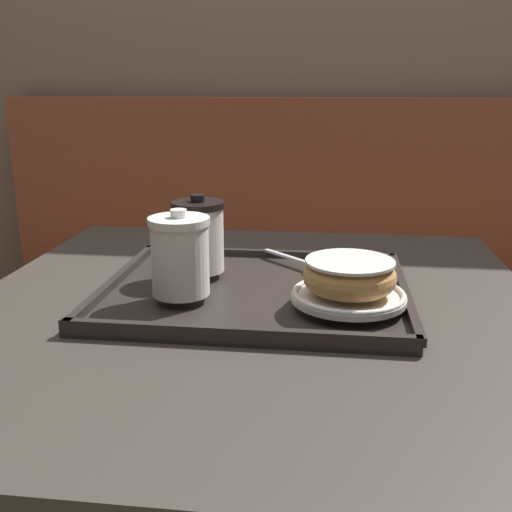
{
  "coord_description": "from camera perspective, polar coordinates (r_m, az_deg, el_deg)",
  "views": [
    {
      "loc": [
        0.11,
        -0.81,
        1.04
      ],
      "look_at": [
        0.0,
        0.03,
        0.8
      ],
      "focal_mm": 42.0,
      "sensor_mm": 36.0,
      "label": 1
    }
  ],
  "objects": [
    {
      "name": "booth_bench",
      "position": [
        1.84,
        2.02,
        -7.09
      ],
      "size": [
        1.72,
        0.44,
        1.0
      ],
      "color": "brown",
      "rests_on": "ground_plane"
    },
    {
      "name": "plate_with_chocolate_donut",
      "position": [
        0.83,
        8.8,
        -3.75
      ],
      "size": [
        0.16,
        0.16,
        0.01
      ],
      "color": "white",
      "rests_on": "serving_tray"
    },
    {
      "name": "wall_behind",
      "position": [
        1.92,
        4.14,
        20.86
      ],
      "size": [
        8.0,
        0.05,
        2.4
      ],
      "color": "#7A6656",
      "rests_on": "ground_plane"
    },
    {
      "name": "spoon",
      "position": [
        0.98,
        4.96,
        -0.54
      ],
      "size": [
        0.11,
        0.11,
        0.01
      ],
      "rotation": [
        0.0,
        0.0,
        5.53
      ],
      "color": "silver",
      "rests_on": "serving_tray"
    },
    {
      "name": "coffee_cup_rear",
      "position": [
        0.94,
        -5.49,
        1.93
      ],
      "size": [
        0.08,
        0.08,
        0.12
      ],
      "color": "white",
      "rests_on": "serving_tray"
    },
    {
      "name": "serving_tray",
      "position": [
        0.9,
        -0.0,
        -3.46
      ],
      "size": [
        0.45,
        0.36,
        0.02
      ],
      "color": "#282321",
      "rests_on": "cafe_table"
    },
    {
      "name": "cafe_table",
      "position": [
        0.96,
        -0.44,
        -14.61
      ],
      "size": [
        0.84,
        0.89,
        0.73
      ],
      "color": "#38332D",
      "rests_on": "ground_plane"
    },
    {
      "name": "coffee_cup_front",
      "position": [
        0.84,
        -7.25,
        0.05
      ],
      "size": [
        0.09,
        0.09,
        0.12
      ],
      "color": "white",
      "rests_on": "serving_tray"
    },
    {
      "name": "donut_chocolate_glazed",
      "position": [
        0.82,
        8.89,
        -1.83
      ],
      "size": [
        0.13,
        0.13,
        0.04
      ],
      "color": "tan",
      "rests_on": "plate_with_chocolate_donut"
    }
  ]
}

